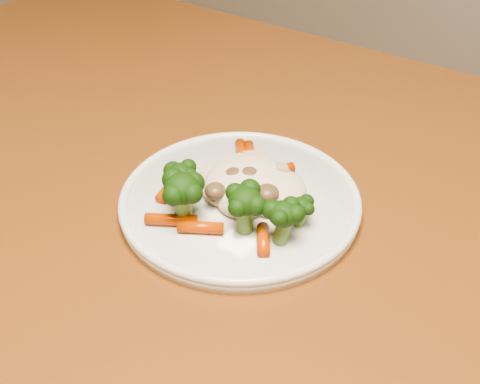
{
  "coord_description": "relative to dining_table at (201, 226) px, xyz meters",
  "views": [
    {
      "loc": [
        0.2,
        -0.18,
        1.15
      ],
      "look_at": [
        -0.07,
        0.22,
        0.77
      ],
      "focal_mm": 45.0,
      "sensor_mm": 36.0,
      "label": 1
    }
  ],
  "objects": [
    {
      "name": "dining_table",
      "position": [
        0.0,
        0.0,
        0.0
      ],
      "size": [
        1.21,
        0.81,
        0.75
      ],
      "rotation": [
        0.0,
        0.0,
        0.01
      ],
      "color": "brown",
      "rests_on": "ground"
    },
    {
      "name": "plate",
      "position": [
        0.09,
        -0.04,
        0.1
      ],
      "size": [
        0.25,
        0.25,
        0.01
      ],
      "primitive_type": "cylinder",
      "color": "white",
      "rests_on": "dining_table"
    },
    {
      "name": "meal",
      "position": [
        0.09,
        -0.06,
        0.13
      ],
      "size": [
        0.17,
        0.18,
        0.05
      ],
      "color": "beige",
      "rests_on": "plate"
    }
  ]
}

